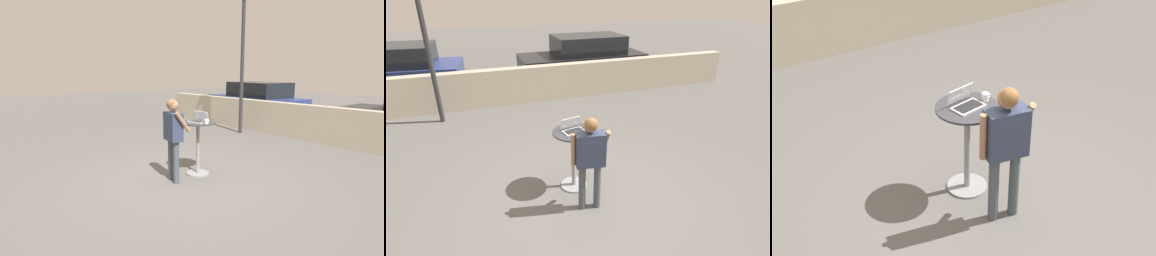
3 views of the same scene
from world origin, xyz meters
TOP-DOWN VIEW (x-y plane):
  - ground_plane at (0.00, 0.00)m, footprint 50.00×50.00m
  - pavement_kerb at (0.00, 5.03)m, footprint 14.04×0.35m
  - cafe_table at (-0.12, 0.45)m, footprint 0.70×0.70m
  - laptop at (-0.12, 0.47)m, footprint 0.39×0.33m
  - coffee_mug at (0.13, 0.46)m, footprint 0.11×0.08m
  - standing_person at (-0.07, -0.19)m, footprint 0.61×0.33m
  - parked_car_near_street at (-4.00, 6.92)m, footprint 4.54×2.32m
  - street_lamp at (-2.47, 4.29)m, footprint 0.32×0.32m

SIDE VIEW (x-z plane):
  - ground_plane at x=0.00m, z-range 0.00..0.00m
  - pavement_kerb at x=0.00m, z-range 0.00..1.08m
  - cafe_table at x=-0.12m, z-range 0.15..1.23m
  - parked_car_near_street at x=-4.00m, z-range 0.01..1.64m
  - standing_person at x=-0.07m, z-range 0.21..1.78m
  - coffee_mug at x=0.13m, z-range 1.07..1.16m
  - laptop at x=-0.12m, z-range 1.02..1.22m
  - street_lamp at x=-2.47m, z-range 0.64..5.27m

